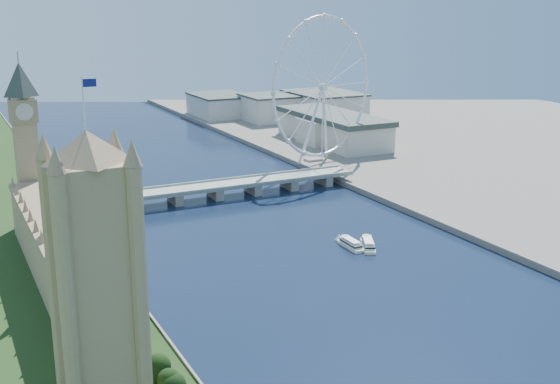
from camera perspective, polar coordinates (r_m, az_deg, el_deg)
tree_row at (r=264.38m, az=-9.82°, el=-13.73°), size 8.94×200.94×21.70m
victoria_tower at (r=231.24m, az=-14.76°, el=-6.03°), size 28.16×28.16×112.00m
parliament_range at (r=351.25m, az=-17.22°, el=-5.14°), size 24.00×200.00×70.00m
big_ben at (r=443.68m, az=-20.07°, el=5.18°), size 20.02×20.02×110.00m
westminster_bridge at (r=506.86m, az=-5.31°, el=0.24°), size 220.00×22.00×9.50m
london_eye at (r=595.65m, az=3.50°, el=8.46°), size 113.60×39.12×124.30m
county_hall at (r=697.54m, az=4.28°, el=3.81°), size 54.00×144.00×35.00m
city_skyline at (r=758.52m, az=-9.74°, el=5.84°), size 505.00×280.00×32.00m
tour_boat_near at (r=406.66m, az=5.75°, el=-4.51°), size 7.08×25.48×5.55m
tour_boat_far at (r=406.85m, az=7.16°, el=-4.55°), size 17.78×26.65×5.81m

